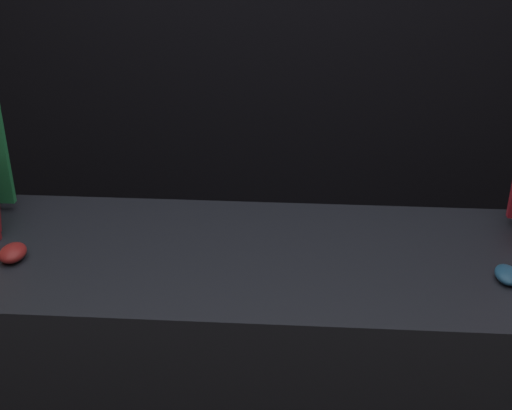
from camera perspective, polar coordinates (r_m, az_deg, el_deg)
The scene contains 3 objects.
display_counter at distance 2.21m, azimuth -0.10°, elevation -14.29°, with size 2.30×0.62×0.93m.
mouse_front at distance 2.00m, azimuth -18.87°, elevation -3.64°, with size 0.07×0.09×0.04m.
mouse_back at distance 1.92m, azimuth 19.43°, elevation -5.28°, with size 0.06×0.09×0.03m.
Camera 1 is at (0.11, -1.33, 1.93)m, focal length 50.00 mm.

